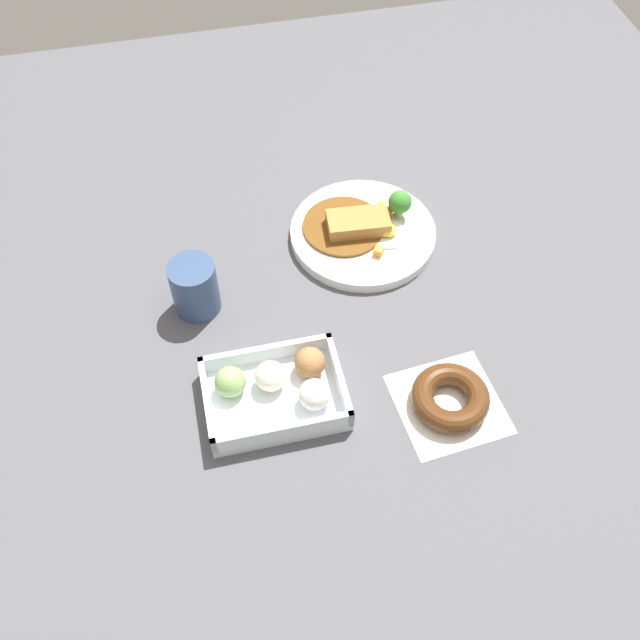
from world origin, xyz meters
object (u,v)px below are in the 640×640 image
object	(u,v)px
chocolate_ring_donut	(450,398)
coffee_mug	(195,287)
donut_box	(277,389)
curry_plate	(363,231)

from	to	relation	value
chocolate_ring_donut	coffee_mug	world-z (taller)	coffee_mug
donut_box	chocolate_ring_donut	world-z (taller)	donut_box
coffee_mug	curry_plate	bearing A→B (deg)	-163.35
donut_box	chocolate_ring_donut	xyz separation A→B (m)	(-0.23, 0.06, -0.01)
chocolate_ring_donut	curry_plate	bearing A→B (deg)	-84.07
curry_plate	coffee_mug	xyz separation A→B (m)	(0.28, 0.08, 0.03)
chocolate_ring_donut	coffee_mug	bearing A→B (deg)	-38.20
donut_box	coffee_mug	distance (m)	0.21
donut_box	coffee_mug	world-z (taller)	coffee_mug
donut_box	coffee_mug	xyz separation A→B (m)	(0.09, -0.19, 0.02)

